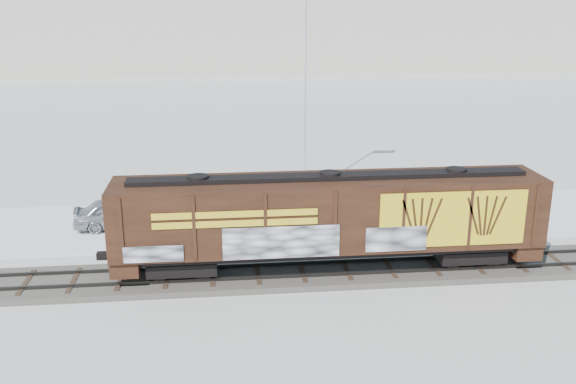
{
  "coord_description": "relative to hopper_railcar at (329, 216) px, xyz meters",
  "views": [
    {
      "loc": [
        -3.45,
        -26.32,
        12.06
      ],
      "look_at": [
        -0.32,
        3.0,
        3.07
      ],
      "focal_mm": 40.0,
      "sensor_mm": 36.0,
      "label": 1
    }
  ],
  "objects": [
    {
      "name": "hopper_railcar",
      "position": [
        0.0,
        0.0,
        0.0
      ],
      "size": [
        18.82,
        3.06,
        4.3
      ],
      "color": "black",
      "rests_on": "rail_track"
    },
    {
      "name": "car_white",
      "position": [
        -6.04,
        7.81,
        -2.07
      ],
      "size": [
        4.72,
        2.27,
        1.49
      ],
      "primitive_type": "imported",
      "rotation": [
        0.0,
        0.0,
        1.41
      ],
      "color": "silver",
      "rests_on": "parking_strip"
    },
    {
      "name": "flagpole",
      "position": [
        0.62,
        12.18,
        2.18
      ],
      "size": [
        2.3,
        0.9,
        13.23
      ],
      "color": "silver",
      "rests_on": "ground"
    },
    {
      "name": "rail_track",
      "position": [
        -1.19,
        0.01,
        -2.7
      ],
      "size": [
        50.0,
        3.4,
        0.43
      ],
      "color": "#59544C",
      "rests_on": "ground"
    },
    {
      "name": "ground",
      "position": [
        -1.19,
        0.01,
        -2.84
      ],
      "size": [
        500.0,
        500.0,
        0.0
      ],
      "primitive_type": "plane",
      "color": "white",
      "rests_on": "ground"
    },
    {
      "name": "car_silver",
      "position": [
        -10.24,
        7.43,
        -1.99
      ],
      "size": [
        5.06,
        2.62,
        1.65
      ],
      "primitive_type": "imported",
      "rotation": [
        0.0,
        0.0,
        1.71
      ],
      "color": "#A6A8AD",
      "rests_on": "parking_strip"
    },
    {
      "name": "parking_strip",
      "position": [
        -1.19,
        7.51,
        -2.83
      ],
      "size": [
        40.0,
        8.0,
        0.03
      ],
      "primitive_type": "cube",
      "color": "white",
      "rests_on": "ground"
    },
    {
      "name": "car_dark",
      "position": [
        7.11,
        8.47,
        -2.18
      ],
      "size": [
        4.37,
        1.84,
        1.26
      ],
      "primitive_type": "imported",
      "rotation": [
        0.0,
        0.0,
        1.55
      ],
      "color": "black",
      "rests_on": "parking_strip"
    }
  ]
}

